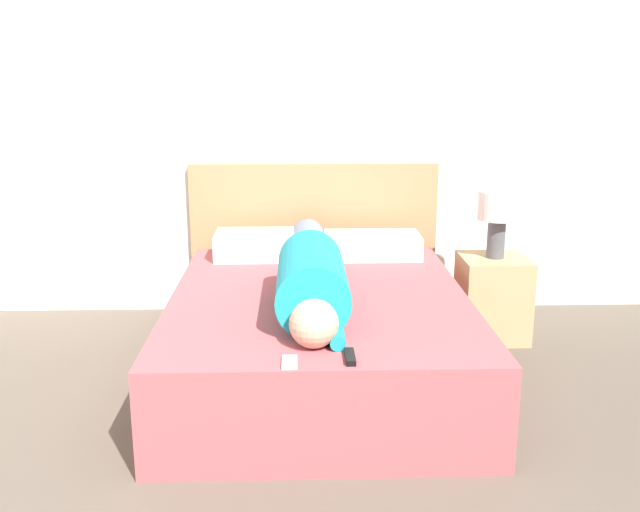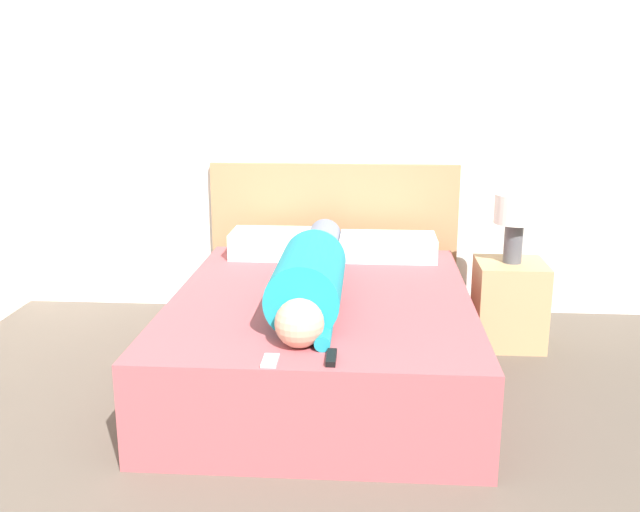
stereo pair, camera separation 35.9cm
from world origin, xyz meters
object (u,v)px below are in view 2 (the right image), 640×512
bed (322,337)px  person_lying (312,273)px  nightstand (509,303)px  pillow_near_headboard (281,244)px  tv_remote (331,358)px  table_lamp (515,216)px  cell_phone (270,361)px  pillow_second (388,247)px

bed → person_lying: (-0.05, -0.11, 0.39)m
nightstand → person_lying: (-1.15, -0.70, 0.37)m
nightstand → pillow_near_headboard: 1.47m
person_lying → tv_remote: 0.81m
pillow_near_headboard → tv_remote: size_ratio=4.24×
nightstand → tv_remote: (-1.01, -1.49, 0.24)m
table_lamp → tv_remote: size_ratio=2.77×
bed → nightstand: nightstand is taller
nightstand → pillow_near_headboard: (-1.43, 0.20, 0.30)m
nightstand → tv_remote: 1.81m
table_lamp → person_lying: size_ratio=0.23×
table_lamp → cell_phone: (-1.26, -1.52, -0.32)m
bed → pillow_near_headboard: 0.91m
bed → person_lying: bearing=-113.1°
pillow_second → cell_phone: (-0.51, -1.72, -0.07)m
pillow_near_headboard → person_lying: bearing=-73.1°
bed → tv_remote: size_ratio=13.49×
table_lamp → tv_remote: (-1.01, -1.49, -0.31)m
pillow_near_headboard → tv_remote: 1.74m
nightstand → pillow_near_headboard: pillow_near_headboard is taller
person_lying → cell_phone: 0.84m
bed → tv_remote: (0.10, -0.90, 0.25)m
pillow_near_headboard → cell_phone: (0.17, -1.72, -0.07)m
tv_remote → table_lamp: bearing=55.9°
table_lamp → tv_remote: table_lamp is taller
nightstand → pillow_near_headboard: bearing=172.0°
nightstand → pillow_second: size_ratio=0.86×
nightstand → person_lying: size_ratio=0.29×
table_lamp → pillow_second: (-0.74, 0.20, -0.25)m
cell_phone → nightstand: bearing=50.5°
pillow_near_headboard → pillow_second: pillow_near_headboard is taller
pillow_second → bed: bearing=-114.8°
bed → table_lamp: bearing=28.2°
tv_remote → person_lying: bearing=100.4°
pillow_second → tv_remote: bearing=-98.9°
nightstand → table_lamp: table_lamp is taller
nightstand → table_lamp: (0.00, 0.00, 0.54)m
pillow_second → tv_remote: pillow_second is taller
nightstand → cell_phone: (-1.26, -1.52, 0.23)m
pillow_second → person_lying: bearing=-114.6°
cell_phone → pillow_second: bearing=73.4°
bed → cell_phone: size_ratio=15.57×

